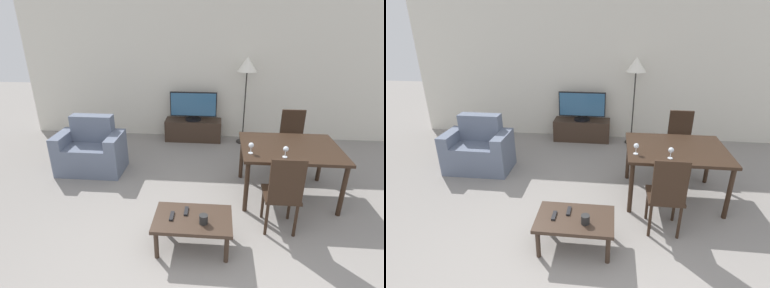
# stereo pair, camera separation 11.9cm
# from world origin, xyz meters

# --- Properties ---
(wall_back) EXTENTS (7.38, 0.06, 2.70)m
(wall_back) POSITION_xyz_m (0.00, 4.02, 1.35)
(wall_back) COLOR silver
(wall_back) RESTS_ON ground_plane
(armchair) EXTENTS (1.04, 0.61, 0.89)m
(armchair) POSITION_xyz_m (-1.79, 2.29, 0.33)
(armchair) COLOR slate
(armchair) RESTS_ON ground_plane
(tv_stand) EXTENTS (1.12, 0.39, 0.43)m
(tv_stand) POSITION_xyz_m (-0.25, 3.75, 0.21)
(tv_stand) COLOR #38281E
(tv_stand) RESTS_ON ground_plane
(tv) EXTENTS (0.92, 0.32, 0.57)m
(tv) POSITION_xyz_m (-0.25, 3.75, 0.71)
(tv) COLOR black
(tv) RESTS_ON tv_stand
(coffee_table) EXTENTS (0.83, 0.53, 0.37)m
(coffee_table) POSITION_xyz_m (-0.01, 0.66, 0.32)
(coffee_table) COLOR #38281E
(coffee_table) RESTS_ON ground_plane
(dining_table) EXTENTS (1.30, 1.01, 0.74)m
(dining_table) POSITION_xyz_m (1.21, 1.80, 0.66)
(dining_table) COLOR black
(dining_table) RESTS_ON ground_plane
(dining_chair_near) EXTENTS (0.40, 0.40, 0.98)m
(dining_chair_near) POSITION_xyz_m (0.98, 0.99, 0.54)
(dining_chair_near) COLOR black
(dining_chair_near) RESTS_ON ground_plane
(dining_chair_far) EXTENTS (0.40, 0.40, 0.98)m
(dining_chair_far) POSITION_xyz_m (1.43, 2.62, 0.54)
(dining_chair_far) COLOR black
(dining_chair_far) RESTS_ON ground_plane
(floor_lamp) EXTENTS (0.37, 0.37, 1.67)m
(floor_lamp) POSITION_xyz_m (0.74, 3.70, 1.47)
(floor_lamp) COLOR black
(floor_lamp) RESTS_ON ground_plane
(remote_primary) EXTENTS (0.04, 0.15, 0.02)m
(remote_primary) POSITION_xyz_m (-0.23, 0.65, 0.38)
(remote_primary) COLOR black
(remote_primary) RESTS_ON coffee_table
(remote_secondary) EXTENTS (0.04, 0.15, 0.02)m
(remote_secondary) POSITION_xyz_m (-0.09, 0.75, 0.38)
(remote_secondary) COLOR black
(remote_secondary) RESTS_ON coffee_table
(cup_white_near) EXTENTS (0.09, 0.09, 0.10)m
(cup_white_near) POSITION_xyz_m (0.11, 0.57, 0.42)
(cup_white_near) COLOR black
(cup_white_near) RESTS_ON coffee_table
(wine_glass_left) EXTENTS (0.07, 0.07, 0.15)m
(wine_glass_left) POSITION_xyz_m (1.07, 1.46, 0.84)
(wine_glass_left) COLOR silver
(wine_glass_left) RESTS_ON dining_table
(wine_glass_center) EXTENTS (0.07, 0.07, 0.15)m
(wine_glass_center) POSITION_xyz_m (0.66, 1.55, 0.84)
(wine_glass_center) COLOR silver
(wine_glass_center) RESTS_ON dining_table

